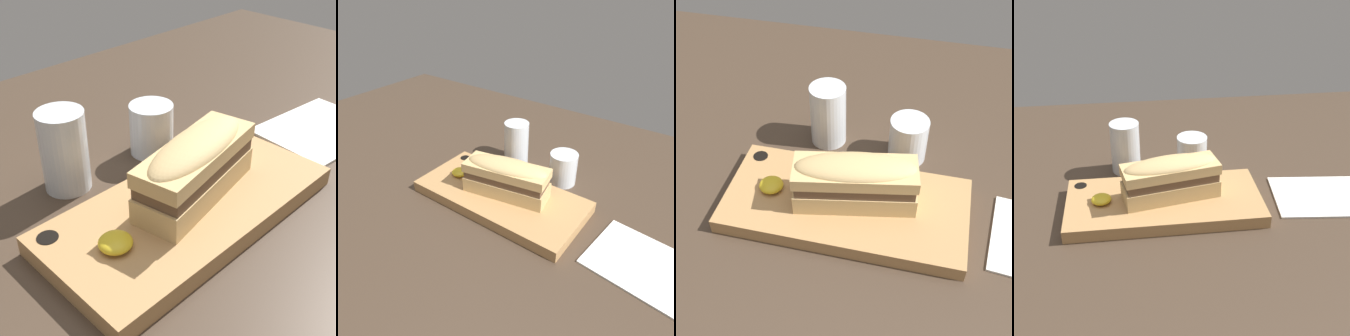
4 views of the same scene
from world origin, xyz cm
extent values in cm
cube|color=#423326|center=(0.00, 0.00, 1.00)|extent=(176.63, 113.10, 2.00)
cube|color=tan|center=(1.70, -1.49, 3.29)|extent=(38.31, 18.02, 2.58)
cylinder|color=black|center=(-14.93, 5.00, 4.00)|extent=(2.52, 2.52, 1.29)
cube|color=tan|center=(3.05, -1.18, 6.28)|extent=(19.55, 9.97, 3.40)
cube|color=brown|center=(3.05, -1.18, 8.84)|extent=(18.77, 9.57, 1.72)
cube|color=tan|center=(3.05, -1.18, 10.72)|extent=(19.55, 9.97, 2.04)
ellipsoid|color=tan|center=(3.05, -1.18, 11.57)|extent=(19.16, 9.77, 3.06)
ellipsoid|color=gold|center=(-10.51, -1.75, 5.36)|extent=(3.89, 3.89, 1.55)
cylinder|color=silver|center=(-5.38, 15.00, 7.76)|extent=(6.46, 6.46, 11.52)
cylinder|color=silver|center=(-5.38, 15.00, 4.79)|extent=(5.68, 5.68, 5.18)
cylinder|color=silver|center=(9.39, 13.65, 5.98)|extent=(6.75, 6.75, 7.97)
cylinder|color=#5B141E|center=(9.39, 13.65, 4.85)|extent=(6.07, 6.07, 5.29)
camera|label=1|loc=(-33.50, -32.93, 40.05)|focal=50.00mm
camera|label=2|loc=(37.75, -49.04, 48.95)|focal=35.00mm
camera|label=3|loc=(12.62, -49.25, 59.60)|focal=50.00mm
camera|label=4|loc=(-4.52, -78.29, 55.43)|focal=50.00mm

